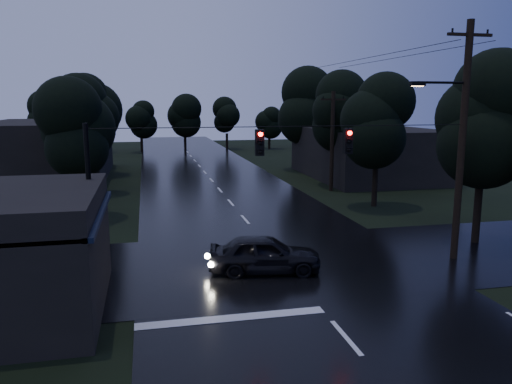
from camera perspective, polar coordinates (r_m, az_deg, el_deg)
name	(u,v)px	position (r m, az deg, el deg)	size (l,w,h in m)	color
main_road	(220,190)	(38.54, -4.14, 0.19)	(12.00, 120.00, 0.02)	black
cross_street	(282,263)	(21.38, 2.96, -8.09)	(60.00, 9.00, 0.02)	black
building_far_right	(367,153)	(46.10, 12.60, 4.39)	(10.00, 14.00, 4.40)	black
building_far_left	(48,150)	(48.50, -22.64, 4.49)	(10.00, 16.00, 5.00)	black
utility_pole_main	(460,138)	(22.61, 22.32, 5.77)	(3.50, 0.30, 10.00)	black
utility_pole_far	(332,140)	(38.22, 8.70, 5.88)	(2.00, 0.30, 7.50)	black
anchor_pole_left	(90,206)	(19.04, -18.42, -1.57)	(0.18, 0.18, 6.00)	black
span_signals	(304,141)	(19.54, 5.47, 5.85)	(15.00, 0.37, 1.12)	black
tree_corner_near	(485,118)	(25.71, 24.69, 7.70)	(4.48, 4.48, 9.44)	black
tree_left_a	(80,129)	(29.80, -19.44, 6.83)	(3.92, 3.92, 8.26)	black
tree_left_b	(85,118)	(37.80, -18.96, 8.04)	(4.20, 4.20, 8.85)	black
tree_left_c	(90,110)	(47.80, -18.39, 8.88)	(4.48, 4.48, 9.44)	black
tree_right_a	(378,120)	(32.91, 13.72, 8.05)	(4.20, 4.20, 8.85)	black
tree_right_b	(339,111)	(40.46, 9.50, 9.10)	(4.48, 4.48, 9.44)	black
tree_right_c	(307,105)	(50.06, 5.84, 9.82)	(4.76, 4.76, 10.03)	black
car	(265,254)	(20.03, 1.02, -7.08)	(1.79, 4.45, 1.52)	black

